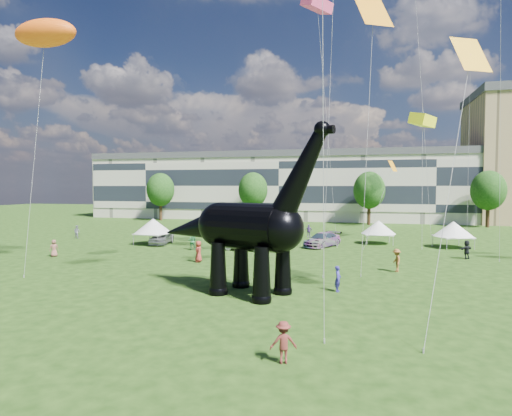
# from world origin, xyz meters

# --- Properties ---
(ground) EXTENTS (220.00, 220.00, 0.00)m
(ground) POSITION_xyz_m (0.00, 0.00, 0.00)
(ground) COLOR #16330C
(ground) RESTS_ON ground
(terrace_row) EXTENTS (78.00, 11.00, 12.00)m
(terrace_row) POSITION_xyz_m (-8.00, 62.00, 6.00)
(terrace_row) COLOR beige
(terrace_row) RESTS_ON ground
(tree_far_left) EXTENTS (5.20, 5.20, 9.44)m
(tree_far_left) POSITION_xyz_m (-30.00, 53.00, 6.29)
(tree_far_left) COLOR #382314
(tree_far_left) RESTS_ON ground
(tree_mid_left) EXTENTS (5.20, 5.20, 9.44)m
(tree_mid_left) POSITION_xyz_m (-12.00, 53.00, 6.29)
(tree_mid_left) COLOR #382314
(tree_mid_left) RESTS_ON ground
(tree_mid_right) EXTENTS (5.20, 5.20, 9.44)m
(tree_mid_right) POSITION_xyz_m (8.00, 53.00, 6.29)
(tree_mid_right) COLOR #382314
(tree_mid_right) RESTS_ON ground
(tree_far_right) EXTENTS (5.20, 5.20, 9.44)m
(tree_far_right) POSITION_xyz_m (26.00, 53.00, 6.29)
(tree_far_right) COLOR #382314
(tree_far_right) RESTS_ON ground
(dinosaur_sculpture) EXTENTS (12.48, 6.17, 10.37)m
(dinosaur_sculpture) POSITION_xyz_m (0.05, 4.26, 3.92)
(dinosaur_sculpture) COLOR black
(dinosaur_sculpture) RESTS_ON ground
(car_silver) EXTENTS (2.56, 4.88, 1.58)m
(car_silver) POSITION_xyz_m (-14.74, 22.86, 0.79)
(car_silver) COLOR #B9BABE
(car_silver) RESTS_ON ground
(car_grey) EXTENTS (5.11, 2.04, 1.65)m
(car_grey) POSITION_xyz_m (-4.49, 20.82, 0.83)
(car_grey) COLOR slate
(car_grey) RESTS_ON ground
(car_white) EXTENTS (5.80, 3.47, 1.51)m
(car_white) POSITION_xyz_m (-6.08, 27.92, 0.75)
(car_white) COLOR silver
(car_white) RESTS_ON ground
(car_dark) EXTENTS (4.24, 5.65, 1.52)m
(car_dark) POSITION_xyz_m (2.88, 25.22, 0.76)
(car_dark) COLOR #595960
(car_dark) RESTS_ON ground
(gazebo_near) EXTENTS (4.11, 4.11, 2.64)m
(gazebo_near) POSITION_xyz_m (8.78, 29.17, 1.85)
(gazebo_near) COLOR white
(gazebo_near) RESTS_ON ground
(gazebo_far) EXTENTS (5.06, 5.06, 2.79)m
(gazebo_far) POSITION_xyz_m (16.34, 27.95, 1.96)
(gazebo_far) COLOR white
(gazebo_far) RESTS_ON ground
(gazebo_left) EXTENTS (4.52, 4.52, 2.89)m
(gazebo_left) POSITION_xyz_m (-15.64, 22.65, 2.03)
(gazebo_left) COLOR silver
(gazebo_left) RESTS_ON ground
(visitors) EXTENTS (52.43, 39.20, 1.83)m
(visitors) POSITION_xyz_m (-0.46, 16.26, 0.85)
(visitors) COLOR maroon
(visitors) RESTS_ON ground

